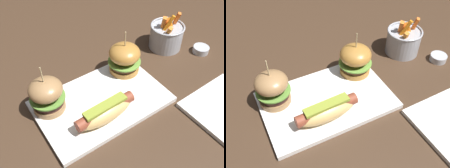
% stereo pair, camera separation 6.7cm
% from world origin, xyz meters
% --- Properties ---
extents(ground_plane, '(3.00, 3.00, 0.00)m').
position_xyz_m(ground_plane, '(0.00, 0.00, 0.00)').
color(ground_plane, '#422D1E').
extents(platter_main, '(0.34, 0.22, 0.01)m').
position_xyz_m(platter_main, '(0.00, 0.00, 0.01)').
color(platter_main, white).
rests_on(platter_main, ground).
extents(hot_dog, '(0.16, 0.06, 0.05)m').
position_xyz_m(hot_dog, '(-0.03, -0.06, 0.04)').
color(hot_dog, '#DBB168').
rests_on(hot_dog, platter_main).
extents(slider_left, '(0.09, 0.09, 0.14)m').
position_xyz_m(slider_left, '(-0.12, 0.05, 0.06)').
color(slider_left, '#A17649').
rests_on(slider_left, platter_main).
extents(slider_right, '(0.10, 0.10, 0.13)m').
position_xyz_m(slider_right, '(0.12, 0.06, 0.06)').
color(slider_right, '#B17832').
rests_on(slider_right, platter_main).
extents(fries_bucket, '(0.11, 0.11, 0.13)m').
position_xyz_m(fries_bucket, '(0.32, 0.09, 0.04)').
color(fries_bucket, '#A8AAB2').
rests_on(fries_bucket, ground).
extents(sauce_ramekin, '(0.05, 0.05, 0.02)m').
position_xyz_m(sauce_ramekin, '(0.39, -0.00, 0.01)').
color(sauce_ramekin, '#B7BABF').
rests_on(sauce_ramekin, ground).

